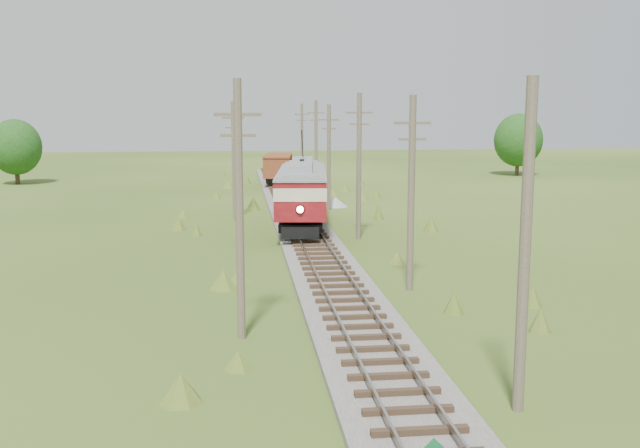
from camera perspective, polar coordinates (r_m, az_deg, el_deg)
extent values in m
cube|color=#605B54|center=(47.16, -1.36, -0.46)|extent=(3.60, 96.00, 0.25)
cube|color=#726659|center=(47.04, -2.24, -0.04)|extent=(0.08, 96.00, 0.17)
cube|color=#726659|center=(47.17, -0.50, -0.01)|extent=(0.08, 96.00, 0.17)
cube|color=#2D2116|center=(47.12, -1.36, -0.21)|extent=(2.40, 96.00, 0.16)
cube|color=#186F38|center=(16.04, 9.08, -17.27)|extent=(0.45, 0.03, 0.45)
cube|color=black|center=(47.67, -1.44, 0.77)|extent=(3.88, 12.29, 0.49)
cube|color=maroon|center=(47.52, -1.45, 2.08)|extent=(4.45, 13.38, 1.20)
cube|color=beige|center=(47.41, -1.45, 3.26)|extent=(4.49, 13.45, 0.77)
cube|color=black|center=(47.41, -1.45, 3.26)|extent=(4.46, 12.87, 0.60)
cube|color=maroon|center=(47.36, -1.45, 3.92)|extent=(4.45, 13.38, 0.33)
cube|color=gray|center=(47.33, -1.45, 4.35)|extent=(4.53, 13.52, 0.42)
cube|color=gray|center=(47.30, -1.46, 4.80)|extent=(2.43, 9.94, 0.44)
sphere|color=#FFF2BF|center=(40.91, -1.60, 1.17)|extent=(0.39, 0.39, 0.39)
cylinder|color=black|center=(49.19, -1.42, 6.41)|extent=(0.61, 5.08, 2.11)
cylinder|color=black|center=(42.79, -2.65, -0.26)|extent=(0.22, 0.88, 0.88)
cylinder|color=black|center=(42.76, -0.45, -0.26)|extent=(0.22, 0.88, 0.88)
cylinder|color=black|center=(52.61, -2.24, 1.49)|extent=(0.22, 0.88, 0.88)
cylinder|color=black|center=(52.59, -0.45, 1.50)|extent=(0.22, 0.88, 0.88)
cube|color=black|center=(75.43, -3.37, 3.73)|extent=(2.89, 7.53, 0.51)
cube|color=#603117|center=(75.32, -3.38, 4.69)|extent=(3.50, 8.40, 2.04)
cube|color=#603117|center=(75.25, -3.38, 5.50)|extent=(3.57, 8.57, 0.12)
cylinder|color=black|center=(73.04, -4.06, 3.58)|extent=(0.21, 0.82, 0.82)
cylinder|color=black|center=(72.96, -2.86, 3.59)|extent=(0.21, 0.82, 0.82)
cylinder|color=black|center=(77.90, -3.84, 3.93)|extent=(0.21, 0.82, 0.82)
cylinder|color=black|center=(77.83, -2.71, 3.93)|extent=(0.21, 0.82, 0.82)
cone|color=gray|center=(60.28, 0.25, 2.17)|extent=(3.64, 3.64, 1.37)
cone|color=gray|center=(59.31, 1.25, 1.78)|extent=(2.05, 2.05, 0.80)
cylinder|color=brown|center=(19.13, 16.07, -1.94)|extent=(0.30, 0.30, 8.80)
cylinder|color=brown|center=(31.45, 7.31, 2.36)|extent=(0.30, 0.30, 8.60)
cube|color=brown|center=(31.24, 7.42, 8.02)|extent=(1.60, 0.12, 0.12)
cube|color=brown|center=(31.26, 7.40, 6.73)|extent=(1.20, 0.10, 0.10)
cylinder|color=brown|center=(44.08, 3.13, 4.59)|extent=(0.30, 0.30, 9.00)
cube|color=brown|center=(43.95, 3.17, 8.89)|extent=(1.60, 0.12, 0.12)
cube|color=brown|center=(43.95, 3.16, 7.97)|extent=(1.20, 0.10, 0.10)
cylinder|color=brown|center=(56.90, 0.72, 5.31)|extent=(0.30, 0.30, 8.40)
cube|color=brown|center=(56.78, 0.72, 8.34)|extent=(1.60, 0.12, 0.12)
cube|color=brown|center=(56.79, 0.72, 7.63)|extent=(1.20, 0.10, 0.10)
cylinder|color=brown|center=(69.82, -0.32, 6.22)|extent=(0.30, 0.30, 8.90)
cube|color=brown|center=(69.73, -0.32, 8.89)|extent=(1.60, 0.12, 0.12)
cube|color=brown|center=(69.74, -0.32, 8.31)|extent=(1.20, 0.10, 0.10)
cylinder|color=brown|center=(82.73, -1.45, 6.59)|extent=(0.30, 0.30, 8.70)
cube|color=brown|center=(82.65, -1.46, 8.78)|extent=(1.60, 0.12, 0.12)
cube|color=brown|center=(82.66, -1.46, 8.29)|extent=(1.20, 0.10, 0.10)
cylinder|color=brown|center=(24.56, -6.46, 0.97)|extent=(0.30, 0.30, 9.00)
cube|color=brown|center=(24.31, -6.60, 8.69)|extent=(1.60, 0.12, 0.12)
cube|color=brown|center=(24.33, -6.57, 7.04)|extent=(1.20, 0.10, 0.10)
cylinder|color=brown|center=(52.44, -6.91, 5.04)|extent=(0.30, 0.30, 8.60)
cube|color=brown|center=(52.32, -6.97, 8.43)|extent=(1.60, 0.12, 0.12)
cube|color=brown|center=(52.33, -6.96, 7.66)|extent=(1.20, 0.10, 0.10)
cylinder|color=#38281C|center=(84.03, -23.06, 3.74)|extent=(0.50, 0.50, 2.34)
ellipsoid|color=#184414|center=(83.85, -23.18, 5.68)|extent=(5.46, 5.46, 6.01)
cylinder|color=#38281C|center=(91.24, 15.50, 4.56)|extent=(0.50, 0.50, 2.52)
ellipsoid|color=#184414|center=(91.07, 15.58, 6.49)|extent=(5.88, 5.88, 6.47)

